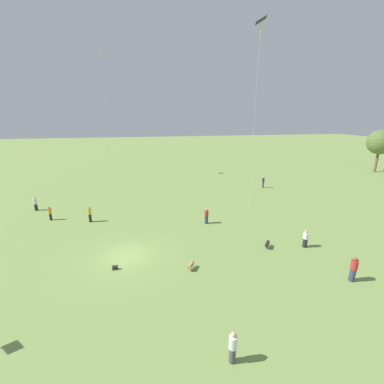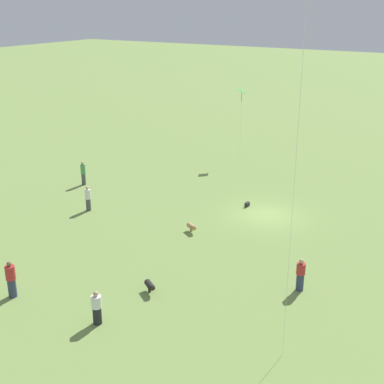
% 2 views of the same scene
% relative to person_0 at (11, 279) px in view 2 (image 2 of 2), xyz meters
% --- Properties ---
extents(ground_plane, '(240.00, 240.00, 0.00)m').
position_rel_person_0_xyz_m(ground_plane, '(-6.31, -15.88, -0.92)').
color(ground_plane, '#7A994C').
extents(person_0, '(0.66, 0.66, 1.88)m').
position_rel_person_0_xyz_m(person_0, '(0.00, 0.00, 0.00)').
color(person_0, '#333D5B').
rests_on(person_0, ground_plane).
extents(person_1, '(0.60, 0.60, 1.61)m').
position_rel_person_0_xyz_m(person_1, '(-5.01, -0.35, -0.14)').
color(person_1, '#232328').
rests_on(person_1, ground_plane).
extents(person_3, '(0.51, 0.51, 1.87)m').
position_rel_person_0_xyz_m(person_3, '(8.26, -14.30, 0.02)').
color(person_3, '#4C4C51').
rests_on(person_3, ground_plane).
extents(person_5, '(0.52, 0.52, 1.70)m').
position_rel_person_0_xyz_m(person_5, '(-11.66, -7.73, -0.09)').
color(person_5, '#333D5B').
rests_on(person_5, ground_plane).
extents(person_7, '(0.53, 0.53, 1.74)m').
position_rel_person_0_xyz_m(person_7, '(4.36, -10.42, -0.06)').
color(person_7, '#4C4C51').
rests_on(person_7, ground_plane).
extents(kite_0, '(0.88, 0.90, 6.22)m').
position_rel_person_0_xyz_m(kite_0, '(1.21, -27.18, 4.89)').
color(kite_0, green).
rests_on(kite_0, ground_plane).
extents(dog_0, '(0.82, 0.65, 0.55)m').
position_rel_person_0_xyz_m(dog_0, '(-3.53, -10.93, -0.57)').
color(dog_0, tan).
rests_on(dog_0, ground_plane).
extents(dog_1, '(0.82, 0.68, 0.59)m').
position_rel_person_0_xyz_m(dog_1, '(-5.50, -3.69, -0.53)').
color(dog_1, black).
rests_on(dog_1, ground_plane).
extents(picnic_bag_0, '(0.23, 0.41, 0.31)m').
position_rel_person_0_xyz_m(picnic_bag_0, '(-4.57, -16.62, -0.77)').
color(picnic_bag_0, '#262628').
rests_on(picnic_bag_0, ground_plane).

